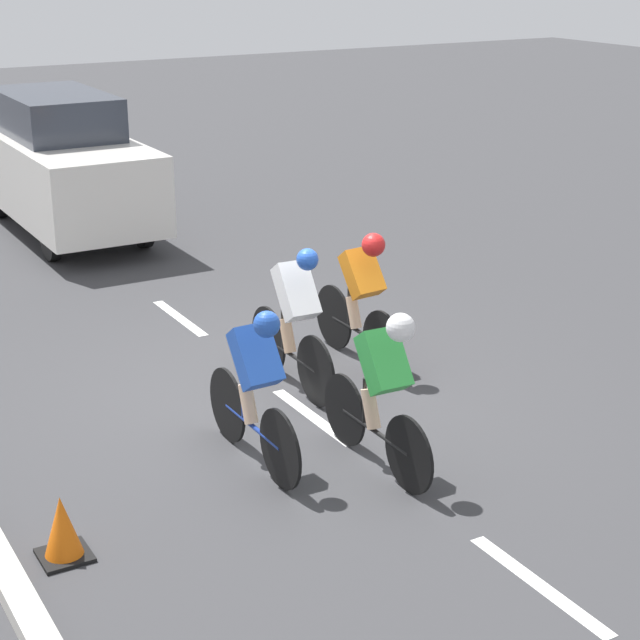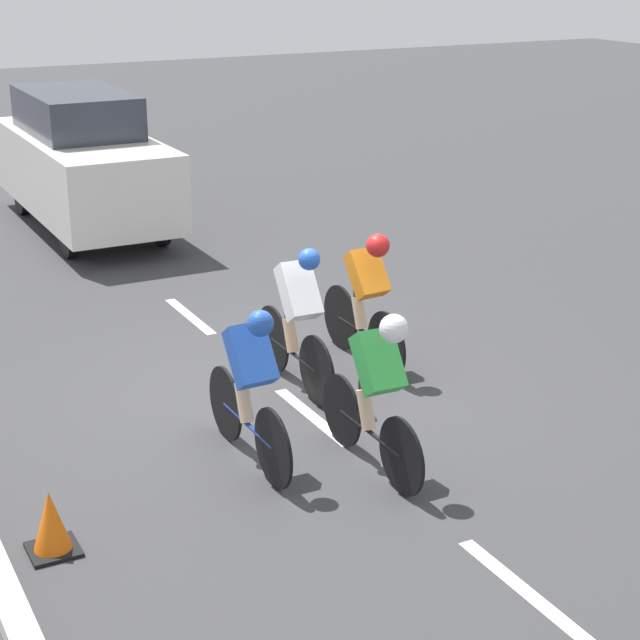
{
  "view_description": "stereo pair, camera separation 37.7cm",
  "coord_description": "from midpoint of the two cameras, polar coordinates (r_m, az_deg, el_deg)",
  "views": [
    {
      "loc": [
        4.49,
        8.57,
        4.22
      ],
      "look_at": [
        -0.08,
        0.61,
        0.95
      ],
      "focal_mm": 60.0,
      "sensor_mm": 36.0,
      "label": 1
    },
    {
      "loc": [
        4.15,
        8.75,
        4.22
      ],
      "look_at": [
        -0.08,
        0.61,
        0.95
      ],
      "focal_mm": 60.0,
      "sensor_mm": 36.0,
      "label": 2
    }
  ],
  "objects": [
    {
      "name": "cyclist_blue",
      "position": [
        8.88,
        -4.69,
        -3.38
      ],
      "size": [
        0.33,
        1.68,
        1.47
      ],
      "color": "black",
      "rests_on": "ground"
    },
    {
      "name": "cyclist_green",
      "position": [
        8.77,
        2.11,
        -3.48
      ],
      "size": [
        0.33,
        1.65,
        1.47
      ],
      "color": "black",
      "rests_on": "ground"
    },
    {
      "name": "lane_stripe_mid",
      "position": [
        10.07,
        -1.48,
        -5.17
      ],
      "size": [
        0.12,
        1.4,
        0.01
      ],
      "primitive_type": "cube",
      "color": "white",
      "rests_on": "ground"
    },
    {
      "name": "traffic_cone",
      "position": [
        8.07,
        -14.91,
        -10.72
      ],
      "size": [
        0.36,
        0.36,
        0.49
      ],
      "color": "black",
      "rests_on": "ground"
    },
    {
      "name": "lane_stripe_near",
      "position": [
        7.75,
        10.2,
        -13.73
      ],
      "size": [
        0.12,
        1.4,
        0.01
      ],
      "primitive_type": "cube",
      "color": "white",
      "rests_on": "ground"
    },
    {
      "name": "lane_stripe_far",
      "position": [
        12.77,
        -8.33,
        0.11
      ],
      "size": [
        0.12,
        1.4,
        0.01
      ],
      "primitive_type": "cube",
      "color": "white",
      "rests_on": "ground"
    },
    {
      "name": "support_car",
      "position": [
        16.76,
        -14.22,
        8.1
      ],
      "size": [
        1.7,
        4.58,
        2.08
      ],
      "color": "black",
      "rests_on": "ground"
    },
    {
      "name": "cyclist_orange",
      "position": [
        11.0,
        1.24,
        1.39
      ],
      "size": [
        0.34,
        1.68,
        1.49
      ],
      "color": "black",
      "rests_on": "ground"
    },
    {
      "name": "cyclist_white",
      "position": [
        10.37,
        -2.4,
        0.23
      ],
      "size": [
        0.33,
        1.68,
        1.52
      ],
      "color": "black",
      "rests_on": "ground"
    },
    {
      "name": "ground_plane",
      "position": [
        10.56,
        -3.06,
        -3.97
      ],
      "size": [
        60.0,
        60.0,
        0.0
      ],
      "primitive_type": "plane",
      "color": "#38383A"
    }
  ]
}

